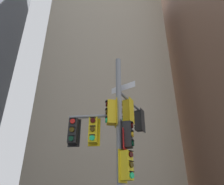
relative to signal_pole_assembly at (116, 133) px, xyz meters
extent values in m
cube|color=tan|center=(2.32, 20.18, 10.75)|extent=(15.30, 15.30, 30.42)
cylinder|color=gray|center=(0.05, -0.30, -0.54)|extent=(0.23, 0.23, 7.84)
cylinder|color=gray|center=(0.84, 0.64, 1.75)|extent=(1.69, 1.97, 0.13)
cylinder|color=gray|center=(-0.92, 0.03, 0.66)|extent=(1.97, 0.78, 0.13)
cube|color=gold|center=(0.75, 0.24, 1.15)|extent=(0.33, 0.39, 1.14)
cube|color=gold|center=(0.60, 0.36, 1.15)|extent=(0.48, 0.48, 1.00)
cylinder|color=#360605|center=(0.45, 0.49, 1.50)|extent=(0.17, 0.19, 0.20)
cube|color=black|center=(0.45, 0.49, 1.62)|extent=(0.20, 0.21, 0.02)
cylinder|color=#3C2C06|center=(0.45, 0.49, 1.15)|extent=(0.17, 0.19, 0.20)
cube|color=black|center=(0.45, 0.49, 1.27)|extent=(0.20, 0.21, 0.02)
cylinder|color=#19C672|center=(0.45, 0.49, 0.80)|extent=(0.17, 0.19, 0.20)
cube|color=black|center=(0.45, 0.49, 0.92)|extent=(0.20, 0.21, 0.02)
cube|color=black|center=(1.63, 1.28, 1.15)|extent=(0.33, 0.39, 1.14)
cube|color=black|center=(1.48, 1.40, 1.15)|extent=(0.48, 0.48, 1.00)
cylinder|color=red|center=(1.33, 1.53, 1.50)|extent=(0.17, 0.19, 0.20)
cube|color=black|center=(1.33, 1.53, 1.62)|extent=(0.20, 0.21, 0.02)
cylinder|color=#3C2C06|center=(1.33, 1.53, 1.15)|extent=(0.17, 0.19, 0.20)
cube|color=black|center=(1.33, 1.53, 1.27)|extent=(0.20, 0.21, 0.02)
cylinder|color=#06311C|center=(1.33, 1.53, 0.80)|extent=(0.17, 0.19, 0.20)
cube|color=black|center=(1.33, 1.53, 0.92)|extent=(0.20, 0.21, 0.02)
cube|color=yellow|center=(-0.86, 0.21, 0.06)|extent=(0.46, 0.18, 1.14)
cube|color=yellow|center=(-0.92, 0.03, 0.06)|extent=(0.43, 0.43, 1.00)
cylinder|color=#360605|center=(-0.98, -0.16, 0.41)|extent=(0.21, 0.12, 0.20)
cube|color=black|center=(-0.99, -0.17, 0.53)|extent=(0.23, 0.14, 0.02)
cylinder|color=#3C2C06|center=(-0.98, -0.16, 0.06)|extent=(0.21, 0.12, 0.20)
cube|color=black|center=(-0.99, -0.17, 0.18)|extent=(0.23, 0.14, 0.02)
cylinder|color=#19C672|center=(-0.98, -0.16, -0.29)|extent=(0.21, 0.12, 0.20)
cube|color=black|center=(-0.99, -0.17, -0.17)|extent=(0.23, 0.14, 0.02)
cube|color=black|center=(-1.63, 0.47, 0.06)|extent=(0.46, 0.18, 1.14)
cube|color=black|center=(-1.69, 0.29, 0.06)|extent=(0.43, 0.43, 1.00)
cylinder|color=red|center=(-1.75, 0.10, 0.41)|extent=(0.21, 0.12, 0.20)
cube|color=black|center=(-1.76, 0.09, 0.53)|extent=(0.23, 0.14, 0.02)
cylinder|color=#3C2C06|center=(-1.75, 0.10, 0.06)|extent=(0.21, 0.12, 0.20)
cube|color=black|center=(-1.76, 0.09, 0.18)|extent=(0.23, 0.14, 0.02)
cylinder|color=#06311C|center=(-1.75, 0.10, -0.29)|extent=(0.21, 0.12, 0.20)
cube|color=black|center=(-1.76, 0.09, -0.17)|extent=(0.23, 0.14, 0.02)
cube|color=black|center=(0.16, -0.36, -0.17)|extent=(0.25, 0.44, 1.14)
cube|color=black|center=(0.32, -0.45, -0.17)|extent=(0.46, 0.46, 1.00)
cylinder|color=#360605|center=(0.50, -0.54, 0.18)|extent=(0.15, 0.20, 0.20)
cube|color=black|center=(0.51, -0.55, 0.30)|extent=(0.17, 0.23, 0.02)
cylinder|color=yellow|center=(0.50, -0.54, -0.17)|extent=(0.15, 0.20, 0.20)
cube|color=black|center=(0.51, -0.55, -0.05)|extent=(0.17, 0.23, 0.02)
cylinder|color=#06311C|center=(0.50, -0.54, -0.52)|extent=(0.15, 0.20, 0.20)
cube|color=black|center=(0.51, -0.55, -0.40)|extent=(0.17, 0.23, 0.02)
cube|color=yellow|center=(0.12, -0.40, -1.32)|extent=(0.40, 0.32, 1.14)
cube|color=yellow|center=(0.24, -0.55, -1.32)|extent=(0.48, 0.48, 1.00)
cylinder|color=#360605|center=(0.36, -0.71, -0.97)|extent=(0.19, 0.17, 0.20)
cube|color=black|center=(0.36, -0.71, -0.85)|extent=(0.22, 0.19, 0.02)
cylinder|color=#3C2C06|center=(0.36, -0.71, -1.32)|extent=(0.19, 0.17, 0.20)
cube|color=black|center=(0.36, -0.71, -1.20)|extent=(0.22, 0.19, 0.02)
cylinder|color=#19C672|center=(0.36, -0.71, -1.67)|extent=(0.19, 0.17, 0.20)
cube|color=black|center=(0.36, -0.71, -1.55)|extent=(0.22, 0.19, 0.02)
cube|color=gold|center=(-0.08, -0.30, 0.76)|extent=(0.05, 0.48, 1.14)
cube|color=gold|center=(-0.27, -0.29, 0.76)|extent=(0.36, 0.36, 1.00)
cylinder|color=#360605|center=(-0.47, -0.28, 1.11)|extent=(0.07, 0.20, 0.20)
cube|color=black|center=(-0.47, -0.28, 1.23)|extent=(0.08, 0.22, 0.02)
cylinder|color=#3C2C06|center=(-0.47, -0.28, 0.76)|extent=(0.07, 0.20, 0.20)
cube|color=black|center=(-0.47, -0.28, 0.88)|extent=(0.08, 0.22, 0.02)
cylinder|color=#19C672|center=(-0.47, -0.28, 0.41)|extent=(0.07, 0.20, 0.20)
cube|color=black|center=(-0.47, -0.28, 0.53)|extent=(0.08, 0.22, 0.02)
cube|color=white|center=(0.30, -0.07, 2.08)|extent=(0.84, 0.92, 0.28)
cube|color=#19479E|center=(0.30, -0.07, 2.08)|extent=(0.81, 0.89, 0.24)
cube|color=red|center=(0.24, -0.41, -0.38)|extent=(0.33, 0.57, 0.80)
cube|color=white|center=(0.24, -0.41, -0.38)|extent=(0.30, 0.53, 0.76)
camera|label=1|loc=(-1.99, -8.41, -2.70)|focal=35.86mm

